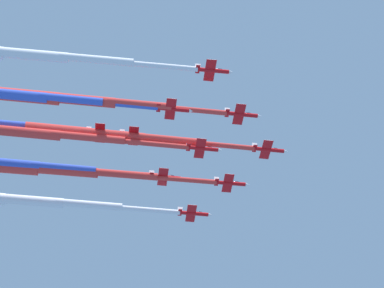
{
  "coord_description": "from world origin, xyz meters",
  "views": [
    {
      "loc": [
        -135.08,
        -5.42,
        -52.2
      ],
      "look_at": [
        0.0,
        0.0,
        152.82
      ],
      "focal_mm": 83.05,
      "sensor_mm": 36.0,
      "label": 1
    }
  ],
  "objects_px": {
    "jet_port_outer": "(28,55)",
    "jet_trail_port": "(13,95)",
    "jet_lead": "(111,135)",
    "jet_port_mid": "(20,132)",
    "jet_starboard_inner": "(81,100)",
    "jet_starboard_mid": "(27,201)",
    "jet_port_inner": "(61,171)",
    "jet_starboard_outer": "(5,164)"
  },
  "relations": [
    {
      "from": "jet_port_outer",
      "to": "jet_trail_port",
      "type": "xyz_separation_m",
      "value": [
        10.64,
        4.98,
        -2.29
      ]
    },
    {
      "from": "jet_lead",
      "to": "jet_port_mid",
      "type": "bearing_deg",
      "value": 98.13
    },
    {
      "from": "jet_port_outer",
      "to": "jet_trail_port",
      "type": "bearing_deg",
      "value": 25.06
    },
    {
      "from": "jet_port_mid",
      "to": "jet_port_outer",
      "type": "xyz_separation_m",
      "value": [
        -22.25,
        -4.99,
        2.47
      ]
    },
    {
      "from": "jet_starboard_inner",
      "to": "jet_starboard_mid",
      "type": "distance_m",
      "value": 37.91
    },
    {
      "from": "jet_port_mid",
      "to": "jet_trail_port",
      "type": "relative_size",
      "value": 1.16
    },
    {
      "from": "jet_port_inner",
      "to": "jet_starboard_mid",
      "type": "bearing_deg",
      "value": 47.92
    },
    {
      "from": "jet_port_inner",
      "to": "jet_port_mid",
      "type": "distance_m",
      "value": 16.75
    },
    {
      "from": "jet_lead",
      "to": "jet_starboard_mid",
      "type": "xyz_separation_m",
      "value": [
        20.16,
        25.96,
        -1.82
      ]
    },
    {
      "from": "jet_lead",
      "to": "jet_port_mid",
      "type": "distance_m",
      "value": 24.85
    },
    {
      "from": "jet_lead",
      "to": "jet_starboard_inner",
      "type": "relative_size",
      "value": 1.02
    },
    {
      "from": "jet_port_inner",
      "to": "jet_starboard_mid",
      "type": "distance_m",
      "value": 14.72
    },
    {
      "from": "jet_port_inner",
      "to": "jet_port_outer",
      "type": "xyz_separation_m",
      "value": [
        -36.05,
        4.46,
        1.5
      ]
    },
    {
      "from": "jet_starboard_inner",
      "to": "jet_port_mid",
      "type": "relative_size",
      "value": 0.87
    },
    {
      "from": "jet_port_mid",
      "to": "jet_starboard_inner",
      "type": "bearing_deg",
      "value": -116.79
    },
    {
      "from": "jet_trail_port",
      "to": "jet_starboard_inner",
      "type": "bearing_deg",
      "value": -81.59
    },
    {
      "from": "jet_trail_port",
      "to": "jet_port_outer",
      "type": "bearing_deg",
      "value": -154.94
    },
    {
      "from": "jet_port_inner",
      "to": "jet_trail_port",
      "type": "height_order",
      "value": "jet_port_inner"
    },
    {
      "from": "jet_starboard_inner",
      "to": "jet_trail_port",
      "type": "relative_size",
      "value": 1.01
    },
    {
      "from": "jet_starboard_mid",
      "to": "jet_lead",
      "type": "bearing_deg",
      "value": -127.84
    },
    {
      "from": "jet_port_inner",
      "to": "jet_port_outer",
      "type": "relative_size",
      "value": 0.99
    },
    {
      "from": "jet_port_inner",
      "to": "jet_port_outer",
      "type": "bearing_deg",
      "value": 172.96
    },
    {
      "from": "jet_lead",
      "to": "jet_port_inner",
      "type": "height_order",
      "value": "jet_lead"
    },
    {
      "from": "jet_port_inner",
      "to": "jet_port_mid",
      "type": "bearing_deg",
      "value": 145.61
    },
    {
      "from": "jet_lead",
      "to": "jet_starboard_inner",
      "type": "distance_m",
      "value": 14.25
    },
    {
      "from": "jet_lead",
      "to": "jet_port_mid",
      "type": "height_order",
      "value": "jet_lead"
    },
    {
      "from": "jet_starboard_inner",
      "to": "jet_port_mid",
      "type": "height_order",
      "value": "jet_starboard_inner"
    },
    {
      "from": "jet_lead",
      "to": "jet_starboard_outer",
      "type": "relative_size",
      "value": 0.98
    },
    {
      "from": "jet_lead",
      "to": "jet_starboard_outer",
      "type": "xyz_separation_m",
      "value": [
        7.52,
        30.33,
        -1.18
      ]
    },
    {
      "from": "jet_lead",
      "to": "jet_starboard_outer",
      "type": "height_order",
      "value": "jet_lead"
    },
    {
      "from": "jet_port_inner",
      "to": "jet_lead",
      "type": "bearing_deg",
      "value": -124.42
    },
    {
      "from": "jet_starboard_inner",
      "to": "jet_starboard_mid",
      "type": "height_order",
      "value": "jet_starboard_inner"
    },
    {
      "from": "jet_port_inner",
      "to": "jet_port_outer",
      "type": "distance_m",
      "value": 36.36
    },
    {
      "from": "jet_starboard_inner",
      "to": "jet_port_outer",
      "type": "bearing_deg",
      "value": 136.02
    },
    {
      "from": "jet_port_mid",
      "to": "jet_port_outer",
      "type": "relative_size",
      "value": 1.03
    },
    {
      "from": "jet_port_mid",
      "to": "jet_trail_port",
      "type": "distance_m",
      "value": 11.62
    },
    {
      "from": "jet_port_outer",
      "to": "jet_starboard_outer",
      "type": "relative_size",
      "value": 1.07
    },
    {
      "from": "jet_starboard_mid",
      "to": "jet_starboard_outer",
      "type": "distance_m",
      "value": 13.39
    },
    {
      "from": "jet_lead",
      "to": "jet_starboard_outer",
      "type": "bearing_deg",
      "value": 76.07
    },
    {
      "from": "jet_lead",
      "to": "jet_trail_port",
      "type": "relative_size",
      "value": 1.03
    },
    {
      "from": "jet_port_inner",
      "to": "jet_port_mid",
      "type": "xyz_separation_m",
      "value": [
        -13.8,
        9.44,
        -0.97
      ]
    },
    {
      "from": "jet_trail_port",
      "to": "jet_port_inner",
      "type": "bearing_deg",
      "value": -20.36
    }
  ]
}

